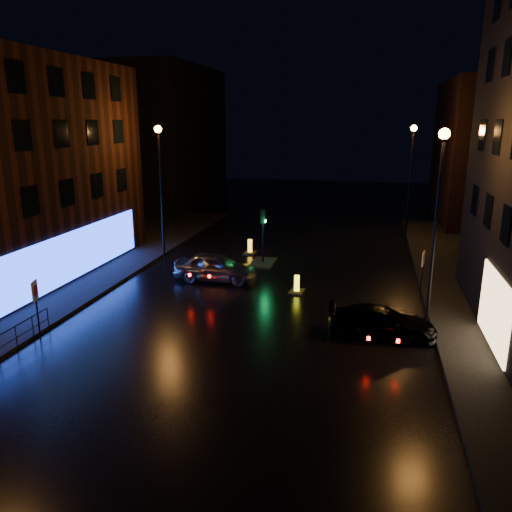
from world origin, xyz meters
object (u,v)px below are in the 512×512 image
Objects in this scene: bollard_near at (297,289)px; bollard_far at (250,250)px; dark_sedan at (382,322)px; road_sign_right at (423,262)px; road_sign_left at (35,296)px; silver_hatchback at (216,267)px; traffic_signal at (263,256)px.

bollard_far is (-4.23, 7.15, 0.01)m from bollard_near.
road_sign_right is (2.03, 5.72, 1.10)m from dark_sedan.
bollard_near is 0.49× the size of road_sign_right.
road_sign_left is at bearing 100.58° from dark_sedan.
dark_sedan is at bearing 85.33° from road_sign_right.
bollard_far is at bearing -4.97° from silver_hatchback.
silver_hatchback is 10.22m from road_sign_left.
road_sign_left is at bearing -134.48° from bollard_near.
silver_hatchback is at bearing 173.13° from bollard_near.
traffic_signal reaches higher than road_sign_right.
traffic_signal is 0.79× the size of dark_sedan.
traffic_signal is 5.67m from bollard_near.
traffic_signal is 9.95m from road_sign_right.
silver_hatchback is at bearing 43.25° from road_sign_left.
traffic_signal is 1.49× the size of road_sign_right.
bollard_far is at bearing 52.00° from road_sign_left.
bollard_far is at bearing 126.10° from bollard_near.
road_sign_right is at bearing -28.76° from bollard_far.
bollard_far is at bearing -15.38° from road_sign_right.
dark_sedan is at bearing -5.39° from road_sign_left.
traffic_signal is at bearing 43.89° from road_sign_left.
silver_hatchback is 11.00m from road_sign_right.
silver_hatchback is 1.98× the size of road_sign_right.
bollard_near is at bearing -57.93° from bollard_far.
dark_sedan is at bearing -123.02° from silver_hatchback.
bollard_far is (-1.38, 2.25, -0.29)m from traffic_signal.
bollard_far is (-8.44, 11.82, -0.42)m from dark_sedan.
bollard_near is at bearing -102.80° from silver_hatchback.
dark_sedan is at bearing -53.01° from bollard_far.
road_sign_left is (-13.68, -3.28, 1.20)m from dark_sedan.
bollard_near is at bearing 21.16° from road_sign_left.
silver_hatchback is at bearing 54.51° from dark_sedan.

